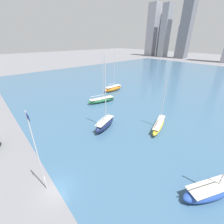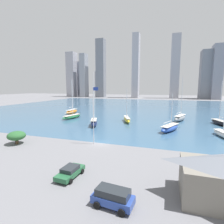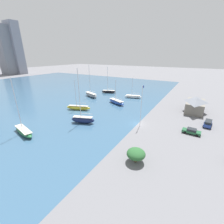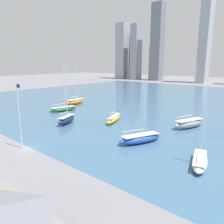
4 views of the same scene
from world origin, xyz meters
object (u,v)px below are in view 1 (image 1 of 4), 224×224
at_px(sailboat_orange, 113,88).
at_px(sailboat_navy, 105,124).
at_px(sailboat_green, 102,100).
at_px(sailboat_blue, 213,189).
at_px(flag_pole, 37,153).
at_px(sailboat_yellow, 159,125).

xyz_separation_m(sailboat_orange, sailboat_navy, (20.09, -20.32, 0.10)).
xyz_separation_m(sailboat_green, sailboat_blue, (36.57, -8.88, 0.10)).
xyz_separation_m(sailboat_green, sailboat_navy, (13.60, -9.41, 0.36)).
bearing_deg(sailboat_blue, sailboat_orange, 179.29).
bearing_deg(flag_pole, sailboat_green, 128.96).
distance_m(sailboat_green, sailboat_navy, 16.54).
bearing_deg(sailboat_blue, sailboat_yellow, 171.80).
height_order(sailboat_green, sailboat_navy, sailboat_navy).
bearing_deg(sailboat_blue, flag_pole, -109.00).
relative_size(flag_pole, sailboat_blue, 1.18).
bearing_deg(sailboat_navy, sailboat_blue, -19.50).
bearing_deg(sailboat_orange, sailboat_blue, -24.29).
bearing_deg(flag_pole, sailboat_orange, 126.69).
relative_size(sailboat_orange, sailboat_blue, 1.44).
xyz_separation_m(sailboat_orange, sailboat_yellow, (28.57, -10.67, -0.14)).
height_order(sailboat_navy, sailboat_yellow, sailboat_navy).
distance_m(sailboat_navy, sailboat_blue, 22.98).
bearing_deg(flag_pole, sailboat_yellow, 87.27).
height_order(sailboat_blue, sailboat_yellow, sailboat_yellow).
bearing_deg(sailboat_blue, sailboat_navy, -154.72).
height_order(flag_pole, sailboat_yellow, flag_pole).
relative_size(flag_pole, sailboat_green, 0.81).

